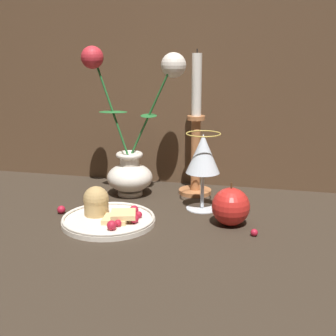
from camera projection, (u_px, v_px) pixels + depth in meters
The scene contains 10 objects.
ground_plane at pixel (142, 212), 1.05m from camera, with size 2.40×2.40×0.00m, color #33281E.
vase at pixel (132, 147), 1.15m from camera, with size 0.25×0.11×0.36m.
plate_with_pastries at pixel (106, 215), 0.99m from camera, with size 0.20×0.20×0.07m.
wine_glass at pixel (203, 156), 1.04m from camera, with size 0.08×0.08×0.18m.
candlestick at pixel (196, 140), 1.15m from camera, with size 0.08×0.08×0.36m.
apple_beside_vase at pixel (231, 207), 0.97m from camera, with size 0.08×0.08×0.09m.
berry_near_plate at pixel (101, 196), 1.14m from camera, with size 0.02×0.02×0.02m, color #AD192D.
berry_front_center at pixel (254, 233), 0.92m from camera, with size 0.01×0.01×0.01m, color #AD192D.
berry_by_glass_stem at pixel (246, 207), 1.06m from camera, with size 0.02×0.02×0.02m, color #AD192D.
berry_under_candlestick at pixel (61, 210), 1.04m from camera, with size 0.02×0.02×0.02m, color #AD192D.
Camera 1 is at (0.29, -0.95, 0.36)m, focal length 50.00 mm.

